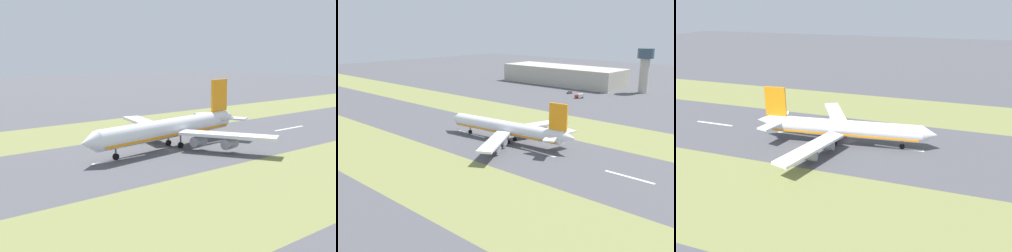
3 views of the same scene
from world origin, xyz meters
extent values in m
plane|color=#4C4C51|center=(0.00, 0.00, 0.00)|extent=(800.00, 800.00, 0.00)
cube|color=olive|center=(-45.00, 0.00, 0.00)|extent=(40.00, 600.00, 0.01)
cube|color=olive|center=(45.00, 0.00, 0.00)|extent=(40.00, 600.00, 0.01)
cube|color=silver|center=(0.00, -61.27, 0.01)|extent=(1.20, 18.00, 0.01)
cube|color=silver|center=(0.00, -21.27, 0.01)|extent=(1.20, 18.00, 0.01)
cube|color=silver|center=(0.00, 18.73, 0.01)|extent=(1.20, 18.00, 0.01)
cylinder|color=white|center=(2.61, -1.27, 6.20)|extent=(12.23, 56.32, 6.00)
cone|color=white|center=(-0.80, 29.04, 6.20)|extent=(6.40, 5.63, 5.88)
cone|color=white|center=(6.08, -32.08, 7.00)|extent=(5.74, 6.53, 5.10)
cube|color=orange|center=(2.61, -1.27, 4.55)|extent=(11.68, 54.06, 0.70)
cube|color=white|center=(-13.97, -10.41, 5.30)|extent=(28.36, 19.08, 0.90)
cube|color=white|center=(20.81, -6.49, 5.30)|extent=(29.55, 13.57, 0.90)
cylinder|color=#93939E|center=(-5.88, -6.26, 2.85)|extent=(3.72, 5.13, 3.20)
cylinder|color=#93939E|center=(-14.43, -10.74, 2.85)|extent=(3.72, 5.13, 3.20)
cylinder|color=#93939E|center=(12.00, -4.24, 2.85)|extent=(3.72, 5.13, 3.20)
cylinder|color=#93939E|center=(21.34, -6.71, 2.85)|extent=(3.72, 5.13, 3.20)
cube|color=orange|center=(5.52, -27.11, 14.70)|extent=(1.69, 8.04, 11.00)
cube|color=white|center=(0.06, -27.73, 7.20)|extent=(10.92, 8.14, 0.60)
cube|color=white|center=(10.99, -26.49, 7.20)|extent=(10.68, 6.32, 0.60)
cylinder|color=#59595E|center=(0.23, 19.87, 2.50)|extent=(0.50, 0.50, 3.20)
cylinder|color=black|center=(0.23, 19.87, 0.90)|extent=(1.10, 1.89, 1.80)
cylinder|color=#59595E|center=(0.37, -4.55, 2.50)|extent=(0.50, 0.50, 3.20)
cylinder|color=black|center=(0.37, -4.55, 0.90)|extent=(1.10, 1.89, 1.80)
cylinder|color=#59595E|center=(5.53, -3.96, 2.50)|extent=(0.50, 0.50, 3.20)
cylinder|color=black|center=(5.53, -3.96, 0.90)|extent=(1.10, 1.89, 1.80)
camera|label=1|loc=(-105.60, 91.27, 30.43)|focal=50.00mm
camera|label=2|loc=(-120.69, -115.84, 50.39)|focal=42.00mm
camera|label=3|loc=(108.16, 33.95, 49.29)|focal=35.00mm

